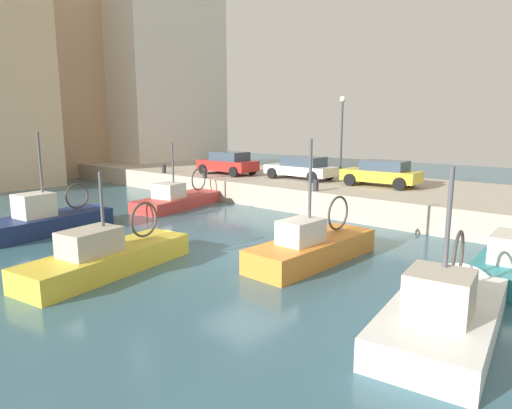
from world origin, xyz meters
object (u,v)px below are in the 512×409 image
Objects in this scene: fishing_boat_white at (446,321)px; fishing_boat_navy at (57,227)px; fishing_boat_yellow at (117,265)px; mooring_bollard_south at (316,185)px; mooring_bollard_north at (164,169)px; fishing_boat_red at (186,203)px; quay_streetlamp at (342,123)px; parked_car_red at (228,163)px; parked_car_yellow at (382,173)px; parked_car_white at (301,168)px; fishing_boat_orange at (318,256)px; mooring_bollard_mid at (205,173)px.

fishing_boat_navy reaches higher than fishing_boat_white.
fishing_boat_yellow is 11.74× the size of mooring_bollard_south.
fishing_boat_yellow reaches higher than mooring_bollard_north.
fishing_boat_white is at bearing -84.04° from fishing_boat_navy.
quay_streetlamp is at bearing -30.82° from fishing_boat_red.
parked_car_red is (12.09, 1.87, 1.81)m from fishing_boat_navy.
fishing_boat_red is 10.42m from quay_streetlamp.
parked_car_yellow is at bearing -24.85° from mooring_bollard_south.
fishing_boat_yellow is 1.51× the size of parked_car_white.
mooring_bollard_north is at bearing 69.64° from fishing_boat_orange.
fishing_boat_yellow is 1.62× the size of parked_car_red.
fishing_boat_yellow is (-1.06, -6.36, -0.01)m from fishing_boat_navy.
mooring_bollard_north is (2.49, 5.14, 1.37)m from fishing_boat_red.
parked_car_white is (-0.36, 4.88, -0.01)m from parked_car_yellow.
mooring_bollard_north is (-3.25, 8.79, -0.41)m from parked_car_white.
quay_streetlamp reaches higher than parked_car_yellow.
fishing_boat_white is at bearing -114.94° from fishing_boat_orange.
fishing_boat_orange is (2.27, 4.88, -0.00)m from fishing_boat_white.
fishing_boat_white is at bearing -132.46° from mooring_bollard_south.
quay_streetlamp reaches higher than parked_car_white.
fishing_boat_orange is at bearing -165.53° from parked_car_yellow.
fishing_boat_navy reaches higher than parked_car_yellow.
fishing_boat_white reaches higher than fishing_boat_red.
parked_car_red reaches higher than mooring_bollard_south.
parked_car_red is at bearing 97.96° from parked_car_yellow.
mooring_bollard_south is at bearing 47.54° from fishing_boat_white.
parked_car_red is at bearing 8.81° from fishing_boat_navy.
mooring_bollard_mid is at bearing -90.00° from mooring_bollard_north.
fishing_boat_orange is 6.44m from fishing_boat_yellow.
parked_car_white is at bearing 12.78° from fishing_boat_yellow.
fishing_boat_orange is 13.87m from quay_streetlamp.
fishing_boat_red reaches higher than mooring_bollard_mid.
fishing_boat_yellow is 15.62m from parked_car_red.
fishing_boat_red reaches higher than mooring_bollard_south.
fishing_boat_red is 12.50× the size of mooring_bollard_south.
fishing_boat_red is at bearing 149.18° from quay_streetlamp.
mooring_bollard_north is at bearing 68.55° from fishing_boat_white.
fishing_boat_navy is 0.93× the size of fishing_boat_yellow.
mooring_bollard_south is 1.00× the size of mooring_bollard_mid.
parked_car_red is 4.40m from mooring_bollard_north.
parked_car_white is 7.80× the size of mooring_bollard_south.
fishing_boat_red is at bearing 70.02° from fishing_boat_white.
fishing_boat_orange is at bearing -69.75° from fishing_boat_navy.
fishing_boat_orange is at bearing -141.50° from parked_car_white.
parked_car_red is 7.23× the size of mooring_bollard_north.
quay_streetlamp reaches higher than mooring_bollard_north.
fishing_boat_navy is 10.91× the size of mooring_bollard_south.
parked_car_yellow is at bearing -85.82° from parked_car_white.
fishing_boat_white is 1.24× the size of quay_streetlamp.
fishing_boat_navy reaches higher than mooring_bollard_mid.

